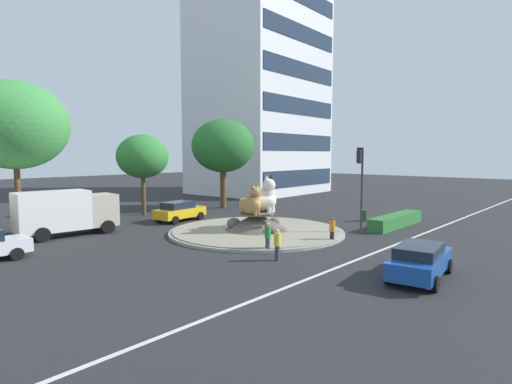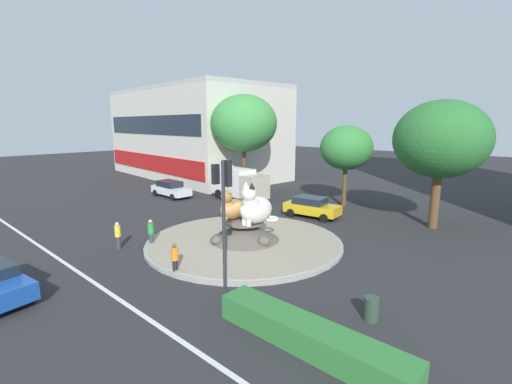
{
  "view_description": "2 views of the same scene",
  "coord_description": "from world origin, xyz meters",
  "px_view_note": "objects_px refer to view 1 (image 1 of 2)",
  "views": [
    {
      "loc": [
        -20.72,
        -18.48,
        5.36
      ],
      "look_at": [
        -0.54,
        -0.42,
        2.86
      ],
      "focal_mm": 28.99,
      "sensor_mm": 36.0,
      "label": 1
    },
    {
      "loc": [
        14.26,
        -14.83,
        7.19
      ],
      "look_at": [
        -0.57,
        1.7,
        2.87
      ],
      "focal_mm": 24.68,
      "sensor_mm": 36.0,
      "label": 2
    }
  ],
  "objects_px": {
    "pedestrian_yellow_shirt": "(277,244)",
    "delivery_box_truck": "(66,211)",
    "cat_statue_tabby": "(251,203)",
    "hatchback_near_shophouse": "(420,260)",
    "office_tower": "(260,76)",
    "cat_statue_white": "(264,198)",
    "pedestrian_orange_shirt": "(332,229)",
    "traffic_light_mast": "(360,172)",
    "pedestrian_green_shirt": "(268,236)",
    "broadleaf_tree_behind_island": "(223,146)",
    "third_tree_left": "(143,157)",
    "litter_bin": "(364,215)",
    "sedan_on_far_lane": "(179,211)",
    "second_tree_near_tower": "(14,125)"
  },
  "relations": [
    {
      "from": "pedestrian_yellow_shirt",
      "to": "delivery_box_truck",
      "type": "relative_size",
      "value": 0.25
    },
    {
      "from": "pedestrian_green_shirt",
      "to": "hatchback_near_shophouse",
      "type": "height_order",
      "value": "pedestrian_green_shirt"
    },
    {
      "from": "cat_statue_white",
      "to": "pedestrian_orange_shirt",
      "type": "xyz_separation_m",
      "value": [
        -0.17,
        -5.58,
        -1.5
      ]
    },
    {
      "from": "cat_statue_tabby",
      "to": "hatchback_near_shophouse",
      "type": "height_order",
      "value": "cat_statue_tabby"
    },
    {
      "from": "third_tree_left",
      "to": "litter_bin",
      "type": "relative_size",
      "value": 7.85
    },
    {
      "from": "sedan_on_far_lane",
      "to": "delivery_box_truck",
      "type": "relative_size",
      "value": 0.7
    },
    {
      "from": "third_tree_left",
      "to": "hatchback_near_shophouse",
      "type": "xyz_separation_m",
      "value": [
        -2.74,
        -25.24,
        -4.33
      ]
    },
    {
      "from": "pedestrian_orange_shirt",
      "to": "traffic_light_mast",
      "type": "bearing_deg",
      "value": 121.12
    },
    {
      "from": "cat_statue_tabby",
      "to": "delivery_box_truck",
      "type": "relative_size",
      "value": 0.33
    },
    {
      "from": "office_tower",
      "to": "broadleaf_tree_behind_island",
      "type": "height_order",
      "value": "office_tower"
    },
    {
      "from": "broadleaf_tree_behind_island",
      "to": "sedan_on_far_lane",
      "type": "relative_size",
      "value": 1.98
    },
    {
      "from": "sedan_on_far_lane",
      "to": "delivery_box_truck",
      "type": "bearing_deg",
      "value": 168.62
    },
    {
      "from": "broadleaf_tree_behind_island",
      "to": "delivery_box_truck",
      "type": "bearing_deg",
      "value": -171.27
    },
    {
      "from": "traffic_light_mast",
      "to": "office_tower",
      "type": "bearing_deg",
      "value": -35.18
    },
    {
      "from": "litter_bin",
      "to": "broadleaf_tree_behind_island",
      "type": "bearing_deg",
      "value": 97.42
    },
    {
      "from": "traffic_light_mast",
      "to": "pedestrian_yellow_shirt",
      "type": "relative_size",
      "value": 3.58
    },
    {
      "from": "pedestrian_orange_shirt",
      "to": "delivery_box_truck",
      "type": "height_order",
      "value": "delivery_box_truck"
    },
    {
      "from": "pedestrian_orange_shirt",
      "to": "hatchback_near_shophouse",
      "type": "distance_m",
      "value": 7.58
    },
    {
      "from": "office_tower",
      "to": "cat_statue_white",
      "type": "bearing_deg",
      "value": -140.46
    },
    {
      "from": "traffic_light_mast",
      "to": "broadleaf_tree_behind_island",
      "type": "relative_size",
      "value": 0.66
    },
    {
      "from": "pedestrian_green_shirt",
      "to": "delivery_box_truck",
      "type": "xyz_separation_m",
      "value": [
        -5.34,
        12.8,
        0.75
      ]
    },
    {
      "from": "pedestrian_orange_shirt",
      "to": "third_tree_left",
      "type": "bearing_deg",
      "value": -146.72
    },
    {
      "from": "second_tree_near_tower",
      "to": "litter_bin",
      "type": "relative_size",
      "value": 11.24
    },
    {
      "from": "cat_statue_tabby",
      "to": "broadleaf_tree_behind_island",
      "type": "distance_m",
      "value": 14.79
    },
    {
      "from": "broadleaf_tree_behind_island",
      "to": "second_tree_near_tower",
      "type": "bearing_deg",
      "value": 179.42
    },
    {
      "from": "traffic_light_mast",
      "to": "pedestrian_green_shirt",
      "type": "bearing_deg",
      "value": 81.48
    },
    {
      "from": "cat_statue_tabby",
      "to": "hatchback_near_shophouse",
      "type": "bearing_deg",
      "value": -7.34
    },
    {
      "from": "office_tower",
      "to": "delivery_box_truck",
      "type": "distance_m",
      "value": 36.54
    },
    {
      "from": "traffic_light_mast",
      "to": "second_tree_near_tower",
      "type": "height_order",
      "value": "second_tree_near_tower"
    },
    {
      "from": "third_tree_left",
      "to": "pedestrian_yellow_shirt",
      "type": "distance_m",
      "value": 19.74
    },
    {
      "from": "sedan_on_far_lane",
      "to": "hatchback_near_shophouse",
      "type": "bearing_deg",
      "value": -104.4
    },
    {
      "from": "pedestrian_green_shirt",
      "to": "hatchback_near_shophouse",
      "type": "distance_m",
      "value": 8.04
    },
    {
      "from": "office_tower",
      "to": "broadleaf_tree_behind_island",
      "type": "distance_m",
      "value": 19.91
    },
    {
      "from": "second_tree_near_tower",
      "to": "cat_statue_white",
      "type": "bearing_deg",
      "value": -43.95
    },
    {
      "from": "cat_statue_white",
      "to": "litter_bin",
      "type": "height_order",
      "value": "cat_statue_white"
    },
    {
      "from": "litter_bin",
      "to": "office_tower",
      "type": "bearing_deg",
      "value": 59.81
    },
    {
      "from": "pedestrian_yellow_shirt",
      "to": "hatchback_near_shophouse",
      "type": "distance_m",
      "value": 6.72
    },
    {
      "from": "sedan_on_far_lane",
      "to": "litter_bin",
      "type": "xyz_separation_m",
      "value": [
        9.82,
        -11.05,
        -0.37
      ]
    },
    {
      "from": "pedestrian_yellow_shirt",
      "to": "hatchback_near_shophouse",
      "type": "bearing_deg",
      "value": 50.43
    },
    {
      "from": "traffic_light_mast",
      "to": "sedan_on_far_lane",
      "type": "height_order",
      "value": "traffic_light_mast"
    },
    {
      "from": "pedestrian_green_shirt",
      "to": "pedestrian_yellow_shirt",
      "type": "bearing_deg",
      "value": -122.28
    },
    {
      "from": "cat_statue_white",
      "to": "hatchback_near_shophouse",
      "type": "xyz_separation_m",
      "value": [
        -3.88,
        -12.19,
        -1.52
      ]
    },
    {
      "from": "broadleaf_tree_behind_island",
      "to": "delivery_box_truck",
      "type": "relative_size",
      "value": 1.38
    },
    {
      "from": "traffic_light_mast",
      "to": "delivery_box_truck",
      "type": "bearing_deg",
      "value": 44.22
    },
    {
      "from": "office_tower",
      "to": "sedan_on_far_lane",
      "type": "distance_m",
      "value": 29.97
    },
    {
      "from": "third_tree_left",
      "to": "pedestrian_green_shirt",
      "type": "relative_size",
      "value": 4.27
    },
    {
      "from": "cat_statue_white",
      "to": "delivery_box_truck",
      "type": "distance_m",
      "value": 13.13
    },
    {
      "from": "second_tree_near_tower",
      "to": "sedan_on_far_lane",
      "type": "height_order",
      "value": "second_tree_near_tower"
    },
    {
      "from": "office_tower",
      "to": "litter_bin",
      "type": "xyz_separation_m",
      "value": [
        -13.24,
        -22.76,
        -15.52
      ]
    },
    {
      "from": "pedestrian_green_shirt",
      "to": "sedan_on_far_lane",
      "type": "relative_size",
      "value": 0.37
    }
  ]
}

